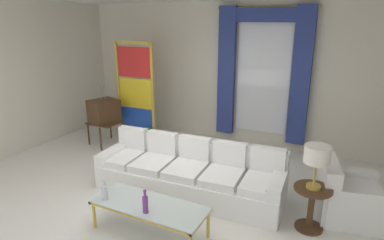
# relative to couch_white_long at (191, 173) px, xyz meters

# --- Properties ---
(ground_plane) EXTENTS (16.00, 16.00, 0.00)m
(ground_plane) POSITION_rel_couch_white_long_xyz_m (-0.27, -0.49, -0.31)
(ground_plane) COLOR white
(wall_rear) EXTENTS (8.00, 0.12, 3.00)m
(wall_rear) POSITION_rel_couch_white_long_xyz_m (-0.27, 2.57, 1.19)
(wall_rear) COLOR silver
(wall_rear) RESTS_ON ground
(wall_left) EXTENTS (0.12, 7.00, 3.00)m
(wall_left) POSITION_rel_couch_white_long_xyz_m (-3.93, 0.11, 1.19)
(wall_left) COLOR silver
(wall_left) RESTS_ON ground
(curtained_window) EXTENTS (2.00, 0.17, 2.70)m
(curtained_window) POSITION_rel_couch_white_long_xyz_m (0.41, 2.41, 1.43)
(curtained_window) COLOR white
(curtained_window) RESTS_ON ground
(couch_white_long) EXTENTS (2.97, 1.10, 0.86)m
(couch_white_long) POSITION_rel_couch_white_long_xyz_m (0.00, 0.00, 0.00)
(couch_white_long) COLOR white
(couch_white_long) RESTS_ON ground
(coffee_table) EXTENTS (1.49, 0.57, 0.41)m
(coffee_table) POSITION_rel_couch_white_long_xyz_m (0.02, -1.20, 0.07)
(coffee_table) COLOR silver
(coffee_table) RESTS_ON ground
(bottle_blue_decanter) EXTENTS (0.07, 0.07, 0.29)m
(bottle_blue_decanter) POSITION_rel_couch_white_long_xyz_m (-0.55, -1.35, 0.22)
(bottle_blue_decanter) COLOR silver
(bottle_blue_decanter) RESTS_ON coffee_table
(bottle_crystal_tall) EXTENTS (0.07, 0.07, 0.31)m
(bottle_crystal_tall) POSITION_rel_couch_white_long_xyz_m (0.09, -1.37, 0.23)
(bottle_crystal_tall) COLOR #753384
(bottle_crystal_tall) RESTS_ON coffee_table
(vintage_tv) EXTENTS (0.65, 0.71, 1.35)m
(vintage_tv) POSITION_rel_couch_white_long_xyz_m (-2.60, 1.00, 0.42)
(vintage_tv) COLOR #472D19
(vintage_tv) RESTS_ON ground
(armchair_white) EXTENTS (0.97, 0.96, 0.80)m
(armchair_white) POSITION_rel_couch_white_long_xyz_m (2.23, 0.33, -0.02)
(armchair_white) COLOR white
(armchair_white) RESTS_ON ground
(stained_glass_divider) EXTENTS (0.95, 0.05, 2.20)m
(stained_glass_divider) POSITION_rel_couch_white_long_xyz_m (-2.11, 1.49, 0.75)
(stained_glass_divider) COLOR gold
(stained_glass_divider) RESTS_ON ground
(peacock_figurine) EXTENTS (0.44, 0.60, 0.50)m
(peacock_figurine) POSITION_rel_couch_white_long_xyz_m (-1.73, 1.18, -0.09)
(peacock_figurine) COLOR beige
(peacock_figurine) RESTS_ON ground
(round_side_table) EXTENTS (0.48, 0.48, 0.59)m
(round_side_table) POSITION_rel_couch_white_long_xyz_m (1.84, -0.19, 0.05)
(round_side_table) COLOR #472D19
(round_side_table) RESTS_ON ground
(table_lamp_brass) EXTENTS (0.32, 0.32, 0.57)m
(table_lamp_brass) POSITION_rel_couch_white_long_xyz_m (1.84, -0.19, 0.72)
(table_lamp_brass) COLOR #B29338
(table_lamp_brass) RESTS_ON round_side_table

